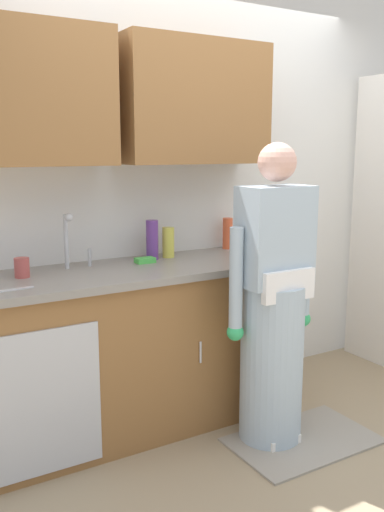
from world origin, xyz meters
name	(u,v)px	position (x,y,z in m)	size (l,w,h in m)	color
ground_plane	(282,455)	(0.00, 0.00, 0.00)	(9.00, 9.00, 0.00)	#998466
kitchen_wall_with_uppers	(167,167)	(-0.14, 0.99, 1.48)	(4.80, 0.44, 2.70)	silver
counter_cabinet	(129,352)	(-0.55, 0.70, 0.45)	(1.90, 0.62, 0.90)	brown
countertop	(128,271)	(-0.55, 0.70, 0.92)	(1.96, 0.66, 0.04)	gray
sink	(83,275)	(-0.80, 0.71, 0.93)	(0.50, 0.36, 0.35)	#B7BABF
person_at_sink	(273,319)	(0.06, 0.18, 0.69)	(0.55, 0.34, 1.62)	white
floor_mat	(303,440)	(0.19, 0.05, 0.01)	(0.80, 0.50, 0.01)	gray
bottle_dish_liquid	(152,240)	(-0.32, 0.86, 1.06)	(0.07, 0.07, 0.23)	#66388C
bottle_water_tall	(228,233)	(0.27, 0.92, 1.04)	(0.06, 0.06, 0.20)	#E05933
bottle_soap	(168,242)	(-0.21, 0.86, 1.03)	(0.07, 0.07, 0.18)	#D8D14C
cup_by_sink	(22,268)	(-1.11, 0.76, 0.99)	(0.08, 0.08, 0.10)	#B24C47
knife_on_counter	(8,290)	(-1.23, 0.52, 0.94)	(0.24, 0.02, 0.01)	silver
sponge	(145,260)	(-0.40, 0.78, 0.96)	(0.11, 0.07, 0.03)	#4CBF4C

